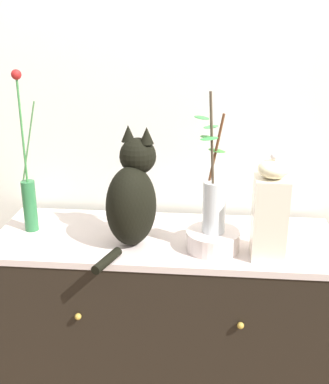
% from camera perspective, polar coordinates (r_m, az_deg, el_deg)
% --- Properties ---
extents(wall_back, '(4.40, 0.08, 2.60)m').
position_cam_1_polar(wall_back, '(2.02, 0.81, 7.61)').
color(wall_back, white).
rests_on(wall_back, ground_plane).
extents(sideboard, '(1.29, 0.48, 0.95)m').
position_cam_1_polar(sideboard, '(2.09, -0.00, -17.03)').
color(sideboard, black).
rests_on(sideboard, ground_plane).
extents(cat_sitting, '(0.23, 0.37, 0.43)m').
position_cam_1_polar(cat_sitting, '(1.73, -3.80, -0.53)').
color(cat_sitting, black).
rests_on(cat_sitting, sideboard).
extents(vase_slim_green, '(0.08, 0.05, 0.61)m').
position_cam_1_polar(vase_slim_green, '(1.91, -15.63, -0.13)').
color(vase_slim_green, '#2B6F3D').
rests_on(vase_slim_green, sideboard).
extents(bowl_porcelain, '(0.19, 0.19, 0.07)m').
position_cam_1_polar(bowl_porcelain, '(1.75, 5.69, -5.63)').
color(bowl_porcelain, silver).
rests_on(bowl_porcelain, sideboard).
extents(vase_glass_clear, '(0.13, 0.17, 0.49)m').
position_cam_1_polar(vase_glass_clear, '(1.69, 5.80, -1.02)').
color(vase_glass_clear, silver).
rests_on(vase_glass_clear, bowl_porcelain).
extents(jar_lidded_porcelain, '(0.11, 0.11, 0.37)m').
position_cam_1_polar(jar_lidded_porcelain, '(1.67, 12.25, -2.22)').
color(jar_lidded_porcelain, silver).
rests_on(jar_lidded_porcelain, sideboard).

